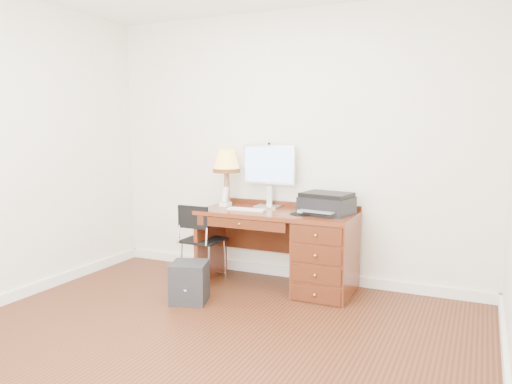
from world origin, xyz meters
The scene contains 12 objects.
ground centered at (0.00, 0.00, 0.00)m, with size 4.00×4.00×0.00m, color #391A0C.
room_shell centered at (0.00, 0.63, 0.05)m, with size 4.00×4.00×4.00m.
desk centered at (0.32, 1.40, 0.41)m, with size 1.50×0.67×0.75m.
monitor centered at (-0.17, 1.61, 1.14)m, with size 0.54×0.18×0.63m.
keyboard centered at (-0.29, 1.33, 0.76)m, with size 0.38×0.11×0.01m, color white.
mouse_pad centered at (0.28, 1.33, 0.76)m, with size 0.21×0.21×0.04m.
printer centered at (0.48, 1.44, 0.85)m, with size 0.50×0.42×0.20m.
leg_lamp centered at (-0.60, 1.50, 1.17)m, with size 0.28×0.28×0.58m.
phone centered at (-0.59, 1.46, 0.81)m, with size 0.11×0.11×0.20m.
pen_cup centered at (0.21, 1.56, 0.80)m, with size 0.09×0.09×0.11m, color black.
chair centered at (-0.75, 1.21, 0.48)m, with size 0.38×0.38×0.79m.
equipment_box centered at (-0.54, 0.68, 0.18)m, with size 0.31×0.31×0.36m, color black.
Camera 1 is at (1.79, -2.99, 1.55)m, focal length 35.00 mm.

